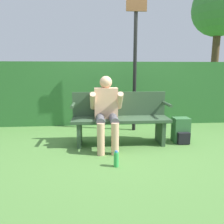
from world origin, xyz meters
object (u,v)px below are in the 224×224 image
Objects in this scene: water_bottle at (116,159)px; person_seated at (106,109)px; park_bench at (120,117)px; parked_car at (19,81)px; signpost at (135,54)px; tree at (219,10)px; backpack at (181,131)px.

person_seated is at bearing 95.73° from water_bottle.
parked_car reaches higher than park_bench.
park_bench is 0.99m from water_bottle.
park_bench is 10.98m from parked_car.
tree is at bearing 47.88° from signpost.
water_bottle is 0.04× the size of tree.
water_bottle is at bearing -143.76° from backpack.
parked_car is (-4.67, 10.77, 0.49)m from water_bottle.
tree is (4.63, 5.47, 3.14)m from park_bench.
tree reaches higher than person_seated.
signpost is (0.61, 0.91, 0.89)m from person_seated.
water_bottle is at bearing -126.85° from tree.
person_seated is at bearing -130.91° from tree.
signpost is at bearing -135.88° from parked_car.
park_bench is 3.77× the size of backpack.
park_bench is 7.82m from tree.
park_bench is 0.60× the size of signpost.
water_bottle is 2.26m from signpost.
water_bottle is at bearing -142.22° from parked_car.
water_bottle is (-1.20, -0.88, -0.10)m from backpack.
water_bottle is 8.71m from tree.
signpost is 10.52m from parked_car.
park_bench is at bearing -139.55° from parked_car.
parked_car is (-4.83, 9.85, 0.15)m from park_bench.
tree is at bearing -100.53° from parked_car.
signpost reaches higher than person_seated.
signpost is at bearing 129.42° from backpack.
tree is (4.79, 6.39, 3.48)m from water_bottle.
backpack is 1.99× the size of water_bottle.
signpost is at bearing -132.12° from tree.
water_bottle is at bearing -107.56° from signpost.
person_seated is 1.41m from signpost.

